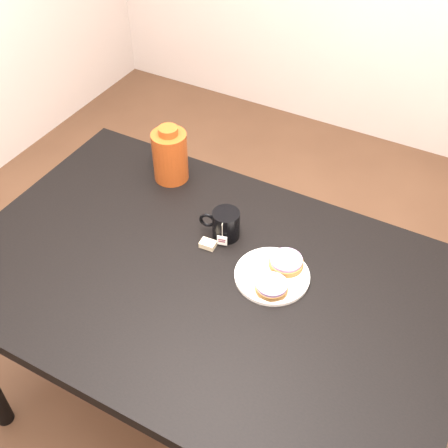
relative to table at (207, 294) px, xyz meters
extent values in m
plane|color=brown|center=(0.00, 0.00, -0.67)|extent=(4.00, 4.00, 0.00)
cube|color=black|center=(0.00, 0.00, 0.06)|extent=(1.40, 0.90, 0.04)
cylinder|color=black|center=(-0.64, 0.39, -0.31)|extent=(0.06, 0.06, 0.71)
cylinder|color=black|center=(0.64, 0.39, -0.31)|extent=(0.06, 0.06, 0.71)
cylinder|color=white|center=(0.16, 0.08, 0.09)|extent=(0.21, 0.21, 0.01)
torus|color=white|center=(0.16, 0.08, 0.09)|extent=(0.20, 0.20, 0.01)
cylinder|color=brown|center=(0.18, 0.13, 0.10)|extent=(0.12, 0.12, 0.02)
cylinder|color=#9D7CA7|center=(0.18, 0.13, 0.12)|extent=(0.11, 0.11, 0.01)
cylinder|color=brown|center=(0.19, 0.03, 0.10)|extent=(0.12, 0.12, 0.02)
cylinder|color=#9D7CA7|center=(0.19, 0.03, 0.12)|extent=(0.12, 0.12, 0.01)
cylinder|color=black|center=(-0.03, 0.17, 0.13)|extent=(0.10, 0.10, 0.09)
cylinder|color=black|center=(-0.03, 0.17, 0.17)|extent=(0.07, 0.07, 0.00)
torus|color=black|center=(-0.08, 0.15, 0.13)|extent=(0.05, 0.02, 0.05)
cylinder|color=beige|center=(-0.02, 0.12, 0.15)|extent=(0.00, 0.00, 0.05)
cube|color=white|center=(-0.02, 0.12, 0.11)|extent=(0.03, 0.01, 0.03)
cube|color=#C6B793|center=(-0.05, 0.10, 0.09)|extent=(0.05, 0.04, 0.02)
cylinder|color=maroon|center=(-0.32, 0.32, 0.17)|extent=(0.15, 0.15, 0.17)
cylinder|color=maroon|center=(-0.32, 0.32, 0.27)|extent=(0.06, 0.06, 0.02)
camera|label=1|loc=(0.54, -0.88, 1.26)|focal=45.00mm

